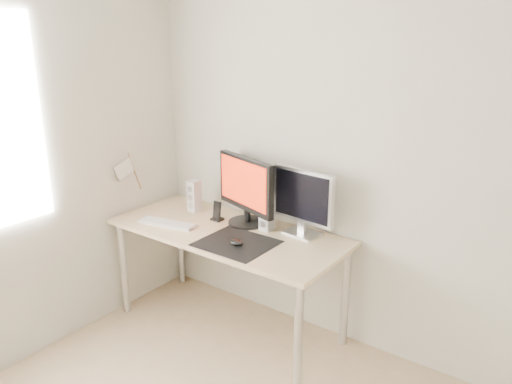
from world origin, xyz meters
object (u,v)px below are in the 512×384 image
Objects in this scene: second_monitor at (303,199)px; main_monitor at (246,188)px; speaker_left at (194,196)px; keyboard at (167,223)px; phone_dock at (217,215)px; desk at (227,241)px; speaker_right at (267,214)px; mouse at (236,243)px.

main_monitor is at bearing -171.21° from second_monitor.
speaker_left reaches higher than keyboard.
keyboard is 0.34m from phone_dock.
main_monitor is (0.03, 0.16, 0.33)m from desk.
keyboard is at bearing -157.56° from desk.
speaker_right reaches higher than desk.
mouse is at bearing -90.46° from speaker_right.
main_monitor reaches higher than speaker_right.
second_monitor is at bearing 8.79° from main_monitor.
speaker_right is 0.39m from phone_dock.
main_monitor is at bearing 78.07° from desk.
keyboard is at bearing -130.49° from phone_dock.
speaker_right reaches higher than mouse.
speaker_right is (0.64, 0.01, 0.00)m from speaker_left.
speaker_left is at bearing 96.06° from keyboard.
mouse is at bearing -120.94° from second_monitor.
main_monitor is at bearing 117.83° from mouse.
phone_dock is at bearing -168.43° from second_monitor.
speaker_left is 1.69× the size of phone_dock.
speaker_right is at bearing -2.18° from main_monitor.
main_monitor reaches higher than phone_dock.
desk is at bearing -143.65° from speaker_right.
second_monitor reaches higher than speaker_left.
main_monitor is 3.95× the size of phone_dock.
phone_dock is (-0.17, 0.10, 0.12)m from desk.
desk is at bearing -153.09° from second_monitor.
speaker_left is 0.27m from phone_dock.
speaker_left is 1.00× the size of speaker_right.
second_monitor is (0.23, 0.39, 0.22)m from mouse.
phone_dock reaches higher than keyboard.
mouse is 0.73× the size of phone_dock.
speaker_left is at bearing -174.80° from second_monitor.
phone_dock is (0.22, 0.26, 0.03)m from keyboard.
desk is at bearing -101.93° from main_monitor.
keyboard is at bearing 179.58° from mouse.
speaker_right is (0.21, 0.15, 0.19)m from desk.
keyboard is (-0.43, -0.32, -0.25)m from main_monitor.
mouse is 0.51m from second_monitor.
phone_dock is at bearing 49.51° from keyboard.
speaker_right is at bearing 36.35° from desk.
second_monitor is 0.95m from keyboard.
second_monitor is at bearing 11.57° from phone_dock.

